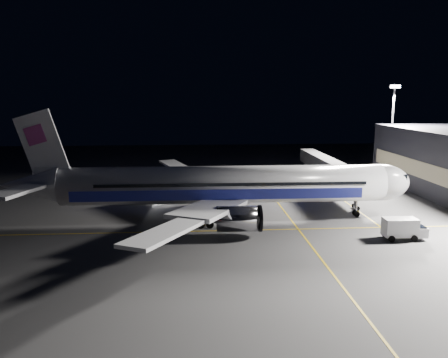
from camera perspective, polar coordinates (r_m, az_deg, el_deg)
ground at (r=66.64m, az=0.04°, el=-5.19°), size 200.00×200.00×0.00m
guide_line_main at (r=68.02m, az=8.50°, el=-4.98°), size 0.25×80.00×0.01m
guide_line_cross at (r=60.91m, az=0.42°, el=-6.75°), size 70.00×0.25×0.01m
guide_line_side at (r=80.57m, az=15.37°, el=-2.74°), size 0.25×40.00×0.01m
airliner at (r=65.33m, az=-0.90°, el=-0.86°), size 61.48×54.22×16.64m
jet_bridge at (r=87.16m, az=13.81°, el=1.43°), size 3.60×34.40×6.30m
floodlight_mast_north at (r=105.77m, az=21.12°, el=6.89°), size 2.40×0.68×20.70m
service_truck at (r=61.63m, az=22.43°, el=-5.94°), size 5.54×2.55×2.81m
baggage_tug at (r=78.92m, az=-9.32°, el=-2.11°), size 3.26×2.99×1.93m
safety_cone_a at (r=79.30m, az=0.08°, el=-2.34°), size 0.40×0.40×0.60m
safety_cone_b at (r=70.28m, az=-2.68°, el=-4.07°), size 0.43×0.43×0.65m
safety_cone_c at (r=76.32m, az=3.54°, el=-2.90°), size 0.38×0.38×0.57m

